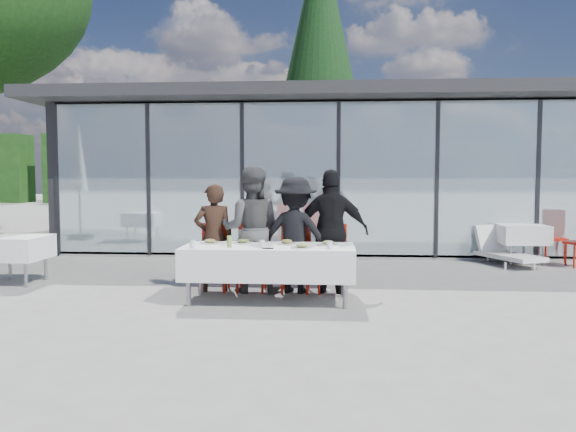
% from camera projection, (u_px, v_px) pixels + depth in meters
% --- Properties ---
extents(ground, '(90.00, 90.00, 0.00)m').
position_uv_depth(ground, '(265.00, 302.00, 7.43)').
color(ground, gray).
rests_on(ground, ground).
extents(pavilion, '(14.80, 8.80, 3.44)m').
position_uv_depth(pavilion, '(372.00, 159.00, 15.26)').
color(pavilion, gray).
rests_on(pavilion, ground).
extents(treeline, '(62.50, 2.00, 4.40)m').
position_uv_depth(treeline, '(283.00, 168.00, 35.28)').
color(treeline, '#143611').
rests_on(treeline, ground).
extents(dining_table, '(2.26, 0.96, 0.75)m').
position_uv_depth(dining_table, '(269.00, 262.00, 7.44)').
color(dining_table, white).
rests_on(dining_table, ground).
extents(diner_a, '(0.72, 0.72, 1.56)m').
position_uv_depth(diner_a, '(214.00, 238.00, 8.13)').
color(diner_a, '#311E15').
rests_on(diner_a, ground).
extents(diner_chair_a, '(0.44, 0.44, 0.97)m').
position_uv_depth(diner_chair_a, '(215.00, 253.00, 8.25)').
color(diner_chair_a, '#B6190C').
rests_on(diner_chair_a, ground).
extents(diner_b, '(0.88, 0.88, 1.81)m').
position_uv_depth(diner_b, '(251.00, 229.00, 8.08)').
color(diner_b, '#4D4D4D').
rests_on(diner_b, ground).
extents(diner_chair_b, '(0.44, 0.44, 0.97)m').
position_uv_depth(diner_chair_b, '(252.00, 254.00, 8.21)').
color(diner_chair_b, '#B6190C').
rests_on(diner_chair_b, ground).
extents(diner_c, '(1.26, 1.26, 1.66)m').
position_uv_depth(diner_c, '(295.00, 235.00, 8.04)').
color(diner_c, black).
rests_on(diner_c, ground).
extents(diner_chair_c, '(0.44, 0.44, 0.97)m').
position_uv_depth(diner_chair_c, '(296.00, 254.00, 8.16)').
color(diner_chair_c, '#B6190C').
rests_on(diner_chair_c, ground).
extents(diner_d, '(1.11, 1.11, 1.77)m').
position_uv_depth(diner_d, '(332.00, 231.00, 8.00)').
color(diner_d, black).
rests_on(diner_d, ground).
extents(diner_chair_d, '(0.44, 0.44, 0.97)m').
position_uv_depth(diner_chair_d, '(332.00, 254.00, 8.13)').
color(diner_chair_d, '#B6190C').
rests_on(diner_chair_d, ground).
extents(plate_a, '(0.29, 0.29, 0.07)m').
position_uv_depth(plate_a, '(210.00, 242.00, 7.64)').
color(plate_a, silver).
rests_on(plate_a, dining_table).
extents(plate_b, '(0.29, 0.29, 0.07)m').
position_uv_depth(plate_b, '(243.00, 242.00, 7.66)').
color(plate_b, silver).
rests_on(plate_b, dining_table).
extents(plate_c, '(0.29, 0.29, 0.07)m').
position_uv_depth(plate_c, '(287.00, 242.00, 7.59)').
color(plate_c, silver).
rests_on(plate_c, dining_table).
extents(plate_d, '(0.29, 0.29, 0.07)m').
position_uv_depth(plate_d, '(328.00, 244.00, 7.45)').
color(plate_d, silver).
rests_on(plate_d, dining_table).
extents(plate_extra, '(0.29, 0.29, 0.07)m').
position_uv_depth(plate_extra, '(302.00, 247.00, 7.14)').
color(plate_extra, silver).
rests_on(plate_extra, dining_table).
extents(juice_bottle, '(0.06, 0.06, 0.15)m').
position_uv_depth(juice_bottle, '(229.00, 241.00, 7.28)').
color(juice_bottle, '#75A545').
rests_on(juice_bottle, dining_table).
extents(drinking_glasses, '(1.82, 0.14, 0.10)m').
position_uv_depth(drinking_glasses, '(261.00, 244.00, 7.16)').
color(drinking_glasses, silver).
rests_on(drinking_glasses, dining_table).
extents(folded_eyeglasses, '(0.14, 0.03, 0.01)m').
position_uv_depth(folded_eyeglasses, '(268.00, 248.00, 7.10)').
color(folded_eyeglasses, black).
rests_on(folded_eyeglasses, dining_table).
extents(spare_table_left, '(0.86, 0.86, 0.74)m').
position_uv_depth(spare_table_left, '(17.00, 248.00, 8.72)').
color(spare_table_left, white).
rests_on(spare_table_left, ground).
extents(spare_table_right, '(0.86, 0.86, 0.74)m').
position_uv_depth(spare_table_right, '(522.00, 234.00, 10.82)').
color(spare_table_right, white).
rests_on(spare_table_right, ground).
extents(spare_chair_a, '(0.48, 0.48, 0.97)m').
position_uv_depth(spare_chair_a, '(550.00, 234.00, 11.08)').
color(spare_chair_a, '#B6190C').
rests_on(spare_chair_a, ground).
extents(lounger, '(1.10, 1.46, 0.72)m').
position_uv_depth(lounger, '(504.00, 251.00, 10.64)').
color(lounger, white).
rests_on(lounger, ground).
extents(conifer_tree, '(4.00, 4.00, 10.50)m').
position_uv_depth(conifer_tree, '(320.00, 55.00, 19.91)').
color(conifer_tree, '#382316').
rests_on(conifer_tree, ground).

